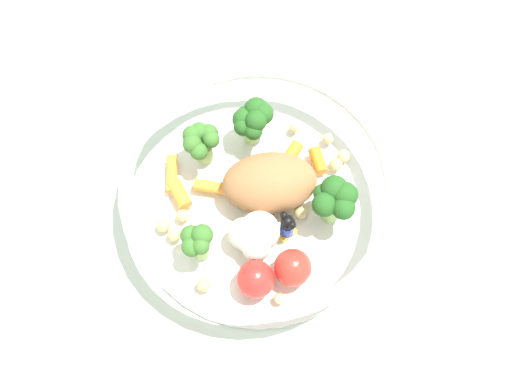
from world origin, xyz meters
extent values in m
plane|color=silver|center=(0.00, 0.00, 0.00)|extent=(2.40, 2.40, 0.00)
cylinder|color=white|center=(-0.01, 0.00, 0.00)|extent=(0.22, 0.22, 0.01)
torus|color=white|center=(-0.01, 0.00, 0.05)|extent=(0.23, 0.23, 0.01)
ellipsoid|color=#9E663D|center=(-0.03, 0.00, 0.03)|extent=(0.10, 0.09, 0.04)
cylinder|color=#7FAD5B|center=(-0.05, 0.05, 0.02)|extent=(0.02, 0.02, 0.02)
sphere|color=#23561E|center=(-0.04, 0.05, 0.05)|extent=(0.02, 0.02, 0.02)
sphere|color=#23561E|center=(-0.05, 0.06, 0.05)|extent=(0.02, 0.02, 0.02)
sphere|color=#23561E|center=(-0.06, 0.06, 0.05)|extent=(0.02, 0.02, 0.02)
sphere|color=#23561E|center=(-0.05, 0.05, 0.05)|extent=(0.02, 0.02, 0.02)
sphere|color=#23561E|center=(-0.05, 0.04, 0.04)|extent=(0.02, 0.02, 0.02)
cylinder|color=#8EB766|center=(0.05, 0.00, 0.02)|extent=(0.01, 0.01, 0.02)
sphere|color=#386B28|center=(0.06, 0.00, 0.04)|extent=(0.02, 0.02, 0.02)
sphere|color=#386B28|center=(0.06, 0.01, 0.05)|extent=(0.01, 0.01, 0.01)
sphere|color=#386B28|center=(0.05, 0.00, 0.04)|extent=(0.02, 0.02, 0.02)
sphere|color=#386B28|center=(0.05, 0.00, 0.05)|extent=(0.02, 0.02, 0.02)
sphere|color=#386B28|center=(0.05, -0.01, 0.04)|extent=(0.02, 0.02, 0.02)
cylinder|color=#8EB766|center=(-0.01, -0.07, 0.02)|extent=(0.01, 0.01, 0.02)
sphere|color=#386B28|center=(0.00, -0.07, 0.05)|extent=(0.02, 0.02, 0.02)
sphere|color=#386B28|center=(0.00, -0.06, 0.04)|extent=(0.02, 0.02, 0.02)
sphere|color=#386B28|center=(-0.01, -0.06, 0.04)|extent=(0.02, 0.02, 0.02)
sphere|color=#386B28|center=(-0.02, -0.07, 0.04)|extent=(0.02, 0.02, 0.02)
sphere|color=#386B28|center=(-0.01, -0.07, 0.04)|extent=(0.02, 0.02, 0.02)
sphere|color=#386B28|center=(-0.01, -0.07, 0.05)|extent=(0.02, 0.02, 0.02)
cylinder|color=#8EB766|center=(-0.05, -0.05, 0.02)|extent=(0.01, 0.01, 0.02)
sphere|color=#23561E|center=(-0.04, -0.05, 0.04)|extent=(0.02, 0.02, 0.02)
sphere|color=#23561E|center=(-0.05, -0.04, 0.04)|extent=(0.02, 0.02, 0.02)
sphere|color=#23561E|center=(-0.05, -0.04, 0.05)|extent=(0.02, 0.02, 0.02)
sphere|color=#23561E|center=(-0.06, -0.05, 0.05)|extent=(0.02, 0.02, 0.02)
sphere|color=#23561E|center=(-0.06, -0.05, 0.04)|extent=(0.02, 0.02, 0.02)
sphere|color=#23561E|center=(-0.05, -0.06, 0.04)|extent=(0.01, 0.01, 0.01)
sphere|color=#23561E|center=(-0.05, -0.06, 0.04)|extent=(0.02, 0.02, 0.02)
sphere|color=silver|center=(0.02, 0.02, 0.03)|extent=(0.02, 0.02, 0.02)
sphere|color=silver|center=(0.02, 0.03, 0.03)|extent=(0.02, 0.02, 0.02)
sphere|color=silver|center=(0.01, 0.02, 0.03)|extent=(0.03, 0.03, 0.03)
sphere|color=silver|center=(0.02, 0.02, 0.03)|extent=(0.03, 0.03, 0.03)
cube|color=yellow|center=(-0.01, 0.04, 0.01)|extent=(0.02, 0.01, 0.00)
cylinder|color=#1933B2|center=(-0.01, 0.04, 0.02)|extent=(0.01, 0.01, 0.02)
sphere|color=black|center=(-0.01, 0.04, 0.03)|extent=(0.01, 0.01, 0.01)
sphere|color=black|center=(-0.01, 0.03, 0.04)|extent=(0.01, 0.01, 0.01)
sphere|color=black|center=(-0.01, 0.04, 0.04)|extent=(0.01, 0.01, 0.01)
cylinder|color=orange|center=(-0.08, 0.01, 0.02)|extent=(0.02, 0.03, 0.01)
cylinder|color=orange|center=(0.01, -0.04, 0.02)|extent=(0.03, 0.03, 0.01)
cylinder|color=orange|center=(0.03, -0.05, 0.02)|extent=(0.02, 0.03, 0.01)
cylinder|color=orange|center=(-0.06, -0.01, 0.02)|extent=(0.03, 0.02, 0.01)
cylinder|color=orange|center=(0.02, -0.07, 0.01)|extent=(0.03, 0.03, 0.01)
sphere|color=red|center=(0.04, 0.05, 0.03)|extent=(0.03, 0.03, 0.03)
sphere|color=red|center=(0.01, 0.06, 0.03)|extent=(0.03, 0.03, 0.03)
sphere|color=#D1B775|center=(-0.09, 0.02, 0.02)|extent=(0.01, 0.01, 0.01)
sphere|color=#D1B775|center=(0.03, 0.07, 0.01)|extent=(0.01, 0.01, 0.01)
sphere|color=tan|center=(-0.09, -0.03, 0.01)|extent=(0.01, 0.01, 0.01)
sphere|color=tan|center=(0.07, 0.02, 0.02)|extent=(0.01, 0.01, 0.01)
sphere|color=#D1B775|center=(-0.10, 0.00, 0.01)|extent=(0.01, 0.01, 0.01)
sphere|color=tan|center=(0.06, -0.03, 0.02)|extent=(0.01, 0.01, 0.01)
sphere|color=tan|center=(0.06, -0.04, 0.02)|extent=(0.01, 0.01, 0.01)
sphere|color=tan|center=(-0.03, 0.03, 0.02)|extent=(0.01, 0.01, 0.01)
sphere|color=#D1B775|center=(-0.10, 0.02, 0.02)|extent=(0.01, 0.01, 0.01)
sphere|color=#D1B775|center=(0.04, -0.03, 0.02)|extent=(0.01, 0.01, 0.01)
camera|label=1|loc=(0.14, 0.15, 0.52)|focal=45.02mm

